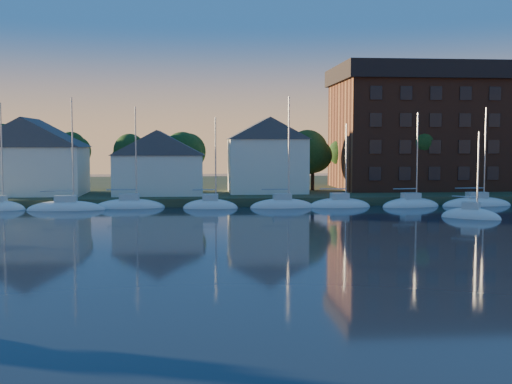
{
  "coord_description": "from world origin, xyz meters",
  "views": [
    {
      "loc": [
        -0.98,
        -25.02,
        7.6
      ],
      "look_at": [
        3.23,
        22.0,
        3.93
      ],
      "focal_mm": 45.0,
      "sensor_mm": 36.0,
      "label": 1
    }
  ],
  "objects": [
    {
      "name": "condo_block",
      "position": [
        34.0,
        64.95,
        9.79
      ],
      "size": [
        31.0,
        17.0,
        17.4
      ],
      "color": "brown",
      "rests_on": "shoreline_land"
    },
    {
      "name": "ground",
      "position": [
        0.0,
        0.0,
        0.0
      ],
      "size": [
        260.0,
        260.0,
        0.0
      ],
      "primitive_type": "plane",
      "color": "black",
      "rests_on": "ground"
    },
    {
      "name": "clubhouse_centre",
      "position": [
        -6.0,
        57.0,
        5.13
      ],
      "size": [
        11.55,
        8.4,
        8.08
      ],
      "color": "white",
      "rests_on": "shoreline_land"
    },
    {
      "name": "shoreline_land",
      "position": [
        0.0,
        75.0,
        0.0
      ],
      "size": [
        160.0,
        50.0,
        2.0
      ],
      "primitive_type": "cube",
      "color": "#313E24",
      "rests_on": "ground"
    },
    {
      "name": "tree_line",
      "position": [
        2.0,
        63.0,
        7.18
      ],
      "size": [
        93.4,
        5.4,
        8.9
      ],
      "color": "#3A231A",
      "rests_on": "shoreline_land"
    },
    {
      "name": "clubhouse_west",
      "position": [
        -22.0,
        58.0,
        5.93
      ],
      "size": [
        13.65,
        9.45,
        9.64
      ],
      "color": "white",
      "rests_on": "shoreline_land"
    },
    {
      "name": "moored_fleet",
      "position": [
        4.0,
        49.0,
        0.1
      ],
      "size": [
        95.5,
        2.4,
        12.05
      ],
      "color": "white",
      "rests_on": "ground"
    },
    {
      "name": "clubhouse_east",
      "position": [
        8.0,
        59.0,
        6.0
      ],
      "size": [
        10.5,
        8.4,
        9.8
      ],
      "color": "white",
      "rests_on": "shoreline_land"
    },
    {
      "name": "drifting_sailboat_right",
      "position": [
        26.16,
        36.58,
        0.1
      ],
      "size": [
        5.95,
        5.07,
        9.76
      ],
      "rotation": [
        0.0,
        0.0,
        -0.62
      ],
      "color": "white",
      "rests_on": "ground"
    },
    {
      "name": "wooden_dock",
      "position": [
        0.0,
        52.0,
        0.0
      ],
      "size": [
        120.0,
        3.0,
        1.0
      ],
      "primitive_type": "cube",
      "color": "brown",
      "rests_on": "ground"
    }
  ]
}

